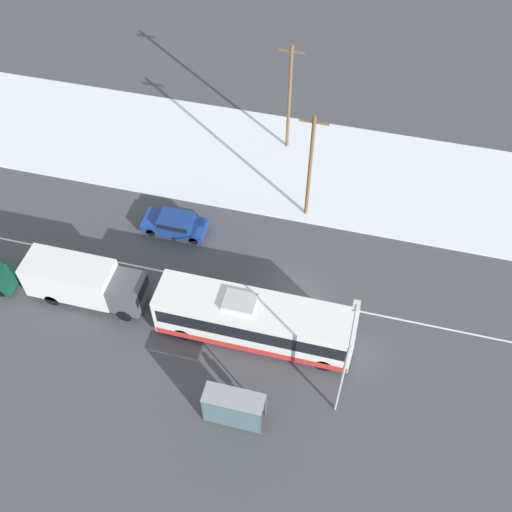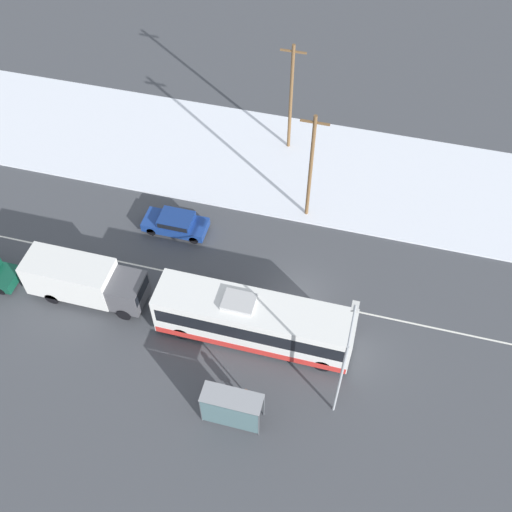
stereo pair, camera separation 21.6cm
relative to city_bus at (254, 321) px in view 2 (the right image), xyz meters
name	(u,v)px [view 2 (the right image)]	position (x,y,z in m)	size (l,w,h in m)	color
ground_plane	(298,299)	(1.96, 3.23, -1.64)	(120.00, 120.00, 0.00)	#424449
snow_lot	(331,172)	(1.96, 14.92, -1.58)	(80.00, 10.77, 0.12)	silver
lane_marking_center	(298,299)	(1.96, 3.23, -1.64)	(60.00, 0.12, 0.00)	silver
city_bus	(254,321)	(0.00, 0.00, 0.00)	(11.33, 2.57, 3.36)	white
box_truck	(83,280)	(-10.67, 0.28, -0.05)	(7.26, 2.30, 2.86)	silver
sedan_car	(176,223)	(-7.16, 6.75, -0.92)	(4.29, 1.80, 1.31)	navy
pedestrian_at_stop	(246,396)	(0.69, -4.31, -0.58)	(0.62, 0.28, 1.73)	#23232D
bus_shelter	(231,409)	(0.20, -5.46, 0.04)	(3.18, 1.20, 2.40)	gray
streetlamp	(344,361)	(5.33, -2.78, 2.64)	(0.36, 2.81, 6.63)	#9EA3A8
utility_pole_roadside	(311,167)	(1.03, 10.37, 2.76)	(1.80, 0.24, 8.44)	brown
utility_pole_snowlot	(291,98)	(-1.71, 16.93, 2.89)	(1.80, 0.24, 8.69)	brown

